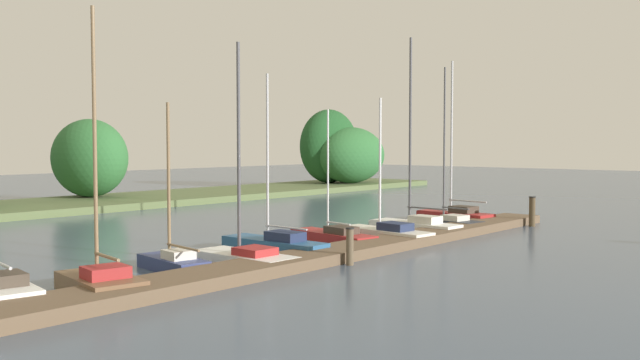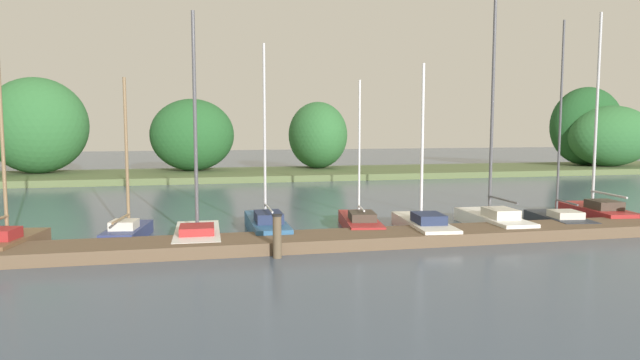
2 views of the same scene
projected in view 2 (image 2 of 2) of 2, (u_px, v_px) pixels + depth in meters
dock_pier at (287, 242)px, 16.22m from camera, size 28.89×1.80×0.35m
far_shore at (216, 137)px, 37.83m from camera, size 72.17×8.67×7.46m
sailboat_2 at (5, 239)px, 15.68m from camera, size 1.86×3.16×7.21m
sailboat_3 at (128, 229)px, 17.46m from camera, size 1.38×3.05×4.98m
sailboat_4 at (197, 231)px, 17.09m from camera, size 1.41×3.90×6.90m
sailboat_5 at (266, 223)px, 18.45m from camera, size 1.12×4.44×6.15m
sailboat_6 at (360, 221)px, 19.15m from camera, size 1.63×4.14×5.04m
sailboat_7 at (423, 224)px, 18.44m from camera, size 1.52×4.28×5.52m
sailboat_8 at (492, 216)px, 19.39m from camera, size 1.33×4.28×8.16m
sailboat_9 at (558, 217)px, 19.85m from camera, size 1.64×3.50×7.13m
sailboat_10 at (595, 209)px, 21.14m from camera, size 1.67×4.02×7.65m
mooring_piling_1 at (277, 236)px, 14.98m from camera, size 0.27×0.27×1.17m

